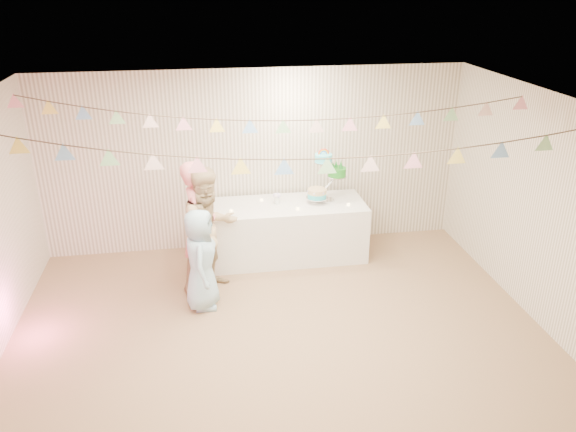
{
  "coord_description": "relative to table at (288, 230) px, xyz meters",
  "views": [
    {
      "loc": [
        -0.76,
        -5.14,
        3.75
      ],
      "look_at": [
        0.2,
        0.8,
        1.15
      ],
      "focal_mm": 35.0,
      "sensor_mm": 36.0,
      "label": 1
    }
  ],
  "objects": [
    {
      "name": "floor",
      "position": [
        -0.39,
        -2.0,
        -0.4
      ],
      "size": [
        6.0,
        6.0,
        0.0
      ],
      "primitive_type": "plane",
      "color": "#826246",
      "rests_on": "ground"
    },
    {
      "name": "ceiling",
      "position": [
        -0.39,
        -2.0,
        2.2
      ],
      "size": [
        6.0,
        6.0,
        0.0
      ],
      "primitive_type": "plane",
      "color": "silver",
      "rests_on": "ground"
    },
    {
      "name": "back_wall",
      "position": [
        -0.39,
        0.5,
        0.9
      ],
      "size": [
        6.0,
        6.0,
        0.0
      ],
      "primitive_type": "plane",
      "color": "silver",
      "rests_on": "ground"
    },
    {
      "name": "front_wall",
      "position": [
        -0.39,
        -4.5,
        0.9
      ],
      "size": [
        6.0,
        6.0,
        0.0
      ],
      "primitive_type": "plane",
      "color": "silver",
      "rests_on": "ground"
    },
    {
      "name": "right_wall",
      "position": [
        2.61,
        -2.0,
        0.9
      ],
      "size": [
        5.0,
        5.0,
        0.0
      ],
      "primitive_type": "plane",
      "color": "silver",
      "rests_on": "ground"
    },
    {
      "name": "table",
      "position": [
        0.0,
        0.0,
        0.0
      ],
      "size": [
        2.15,
        0.86,
        0.81
      ],
      "primitive_type": "cube",
      "color": "white",
      "rests_on": "floor"
    },
    {
      "name": "cake_stand",
      "position": [
        0.55,
        0.05,
        0.7
      ],
      "size": [
        0.64,
        0.38,
        0.72
      ],
      "primitive_type": null,
      "color": "silver",
      "rests_on": "table"
    },
    {
      "name": "cake_bottom",
      "position": [
        0.4,
        -0.01,
        0.43
      ],
      "size": [
        0.31,
        0.31,
        0.15
      ],
      "primitive_type": null,
      "color": "#2BBEC9",
      "rests_on": "cake_stand"
    },
    {
      "name": "cake_middle",
      "position": [
        0.73,
        0.14,
        0.7
      ],
      "size": [
        0.27,
        0.27,
        0.22
      ],
      "primitive_type": null,
      "color": "#1B7B1B",
      "rests_on": "cake_stand"
    },
    {
      "name": "cake_top_tier",
      "position": [
        0.49,
        0.02,
        0.97
      ],
      "size": [
        0.25,
        0.25,
        0.19
      ],
      "primitive_type": null,
      "color": "#48D8E5",
      "rests_on": "cake_stand"
    },
    {
      "name": "platter",
      "position": [
        -0.5,
        -0.05,
        0.36
      ],
      "size": [
        0.33,
        0.33,
        0.02
      ],
      "primitive_type": "cylinder",
      "color": "white",
      "rests_on": "table"
    },
    {
      "name": "posy",
      "position": [
        -0.15,
        0.05,
        0.42
      ],
      "size": [
        0.13,
        0.13,
        0.15
      ],
      "primitive_type": null,
      "color": "white",
      "rests_on": "table"
    },
    {
      "name": "person_adult_a",
      "position": [
        -1.22,
        -0.6,
        0.44
      ],
      "size": [
        0.46,
        0.65,
        1.69
      ],
      "primitive_type": "imported",
      "rotation": [
        0.0,
        0.0,
        1.48
      ],
      "color": "#E9797F",
      "rests_on": "floor"
    },
    {
      "name": "person_adult_b",
      "position": [
        -1.11,
        -0.71,
        0.41
      ],
      "size": [
        1.0,
        0.94,
        1.63
      ],
      "primitive_type": "imported",
      "rotation": [
        0.0,
        0.0,
        0.55
      ],
      "color": "tan",
      "rests_on": "floor"
    },
    {
      "name": "person_child",
      "position": [
        -1.23,
        -1.14,
        0.23
      ],
      "size": [
        0.45,
        0.65,
        1.27
      ],
      "primitive_type": "imported",
      "rotation": [
        0.0,
        0.0,
        1.5
      ],
      "color": "#95BDD4",
      "rests_on": "floor"
    },
    {
      "name": "bunting_back",
      "position": [
        -0.39,
        -0.9,
        1.95
      ],
      "size": [
        5.6,
        1.1,
        0.4
      ],
      "primitive_type": null,
      "color": "pink",
      "rests_on": "ceiling"
    },
    {
      "name": "bunting_front",
      "position": [
        -0.39,
        -2.2,
        1.92
      ],
      "size": [
        5.6,
        0.9,
        0.36
      ],
      "primitive_type": null,
      "color": "#72A5E5",
      "rests_on": "ceiling"
    },
    {
      "name": "tealight_0",
      "position": [
        -0.8,
        -0.15,
        0.42
      ],
      "size": [
        0.04,
        0.04,
        0.03
      ],
      "primitive_type": "cylinder",
      "color": "#FFD88C",
      "rests_on": "table"
    },
    {
      "name": "tealight_1",
      "position": [
        -0.35,
        0.18,
        0.42
      ],
      "size": [
        0.04,
        0.04,
        0.03
      ],
      "primitive_type": "cylinder",
      "color": "#FFD88C",
      "rests_on": "table"
    },
    {
      "name": "tealight_2",
      "position": [
        0.1,
        -0.22,
        0.42
      ],
      "size": [
        0.04,
        0.04,
        0.03
      ],
      "primitive_type": "cylinder",
      "color": "#FFD88C",
      "rests_on": "table"
    },
    {
      "name": "tealight_3",
      "position": [
        0.35,
        0.22,
        0.42
      ],
      "size": [
        0.04,
        0.04,
        0.03
      ],
      "primitive_type": "cylinder",
      "color": "#FFD88C",
      "rests_on": "table"
    },
    {
      "name": "tealight_4",
      "position": [
        0.82,
        -0.18,
        0.42
      ],
      "size": [
        0.04,
        0.04,
        0.03
      ],
      "primitive_type": "cylinder",
      "color": "#FFD88C",
      "rests_on": "table"
    }
  ]
}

